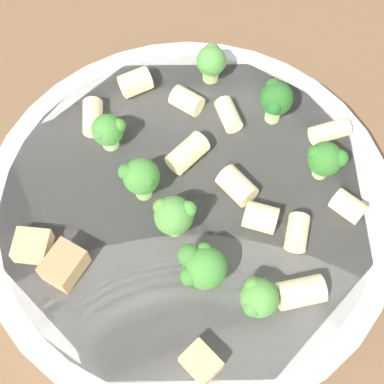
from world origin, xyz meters
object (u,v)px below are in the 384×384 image
rigatoni_0 (188,101)px  rigatoni_4 (232,114)px  rigatoni_5 (189,153)px  broccoli_floret_4 (112,131)px  chicken_chunk_2 (206,363)px  rigatoni_6 (96,117)px  rigatoni_7 (301,233)px  rigatoni_1 (139,82)px  rigatoni_8 (305,292)px  rigatoni_2 (333,131)px  broccoli_floret_2 (330,159)px  broccoli_floret_6 (208,266)px  rigatoni_9 (241,186)px  broccoli_floret_0 (178,215)px  pasta_bowl (192,208)px  broccoli_floret_3 (263,297)px  chicken_chunk_1 (36,246)px  broccoli_floret_5 (279,99)px  broccoli_floret_1 (144,178)px  broccoli_floret_7 (214,61)px  rigatoni_10 (352,206)px  chicken_chunk_0 (68,265)px  rigatoni_3 (265,217)px

rigatoni_0 → rigatoni_4: 0.03m
rigatoni_4 → rigatoni_5: size_ratio=0.86×
broccoli_floret_4 → chicken_chunk_2: 0.17m
rigatoni_6 → rigatoni_7: bearing=56.1°
rigatoni_1 → rigatoni_8: size_ratio=0.77×
rigatoni_2 → broccoli_floret_2: bearing=-16.7°
rigatoni_2 → rigatoni_7: size_ratio=1.19×
broccoli_floret_6 → rigatoni_9: bearing=158.6°
broccoli_floret_0 → rigatoni_6: bearing=-145.8°
pasta_bowl → broccoli_floret_3: 0.09m
chicken_chunk_1 → rigatoni_7: bearing=92.1°
rigatoni_7 → broccoli_floret_5: bearing=-175.4°
broccoli_floret_6 → rigatoni_6: size_ratio=1.31×
broccoli_floret_1 → broccoli_floret_6: bearing=32.9°
broccoli_floret_7 → rigatoni_0: broccoli_floret_7 is taller
broccoli_floret_5 → rigatoni_7: (0.09, 0.01, -0.02)m
rigatoni_0 → rigatoni_1: (-0.02, -0.04, 0.00)m
broccoli_floret_5 → chicken_chunk_1: 0.19m
rigatoni_1 → rigatoni_10: size_ratio=1.02×
broccoli_floret_7 → rigatoni_9: (0.10, 0.01, -0.01)m
broccoli_floret_2 → rigatoni_1: bearing=-120.0°
broccoli_floret_2 → rigatoni_7: size_ratio=1.33×
rigatoni_0 → rigatoni_8: (0.15, 0.07, 0.00)m
rigatoni_6 → rigatoni_9: rigatoni_9 is taller
chicken_chunk_0 → broccoli_floret_1: bearing=139.1°
broccoli_floret_2 → broccoli_floret_6: 0.11m
chicken_chunk_2 → rigatoni_0: bearing=-177.5°
broccoli_floret_5 → chicken_chunk_2: 0.18m
broccoli_floret_0 → broccoli_floret_2: bearing=112.2°
rigatoni_2 → rigatoni_8: rigatoni_8 is taller
rigatoni_5 → chicken_chunk_0: size_ratio=1.12×
rigatoni_8 → broccoli_floret_0: bearing=-121.0°
rigatoni_5 → rigatoni_7: size_ratio=1.24×
rigatoni_0 → rigatoni_3: 0.11m
broccoli_floret_4 → rigatoni_5: (0.01, 0.05, -0.01)m
rigatoni_4 → chicken_chunk_0: (0.11, -0.11, 0.00)m
broccoli_floret_4 → broccoli_floret_6: 0.12m
broccoli_floret_6 → chicken_chunk_1: size_ratio=1.59×
rigatoni_6 → broccoli_floret_0: bearing=34.2°
broccoli_floret_7 → chicken_chunk_0: 0.18m
rigatoni_5 → pasta_bowl: bearing=2.6°
broccoli_floret_1 → broccoli_floret_4: (-0.04, -0.02, -0.00)m
rigatoni_0 → rigatoni_7: 0.13m
broccoli_floret_5 → chicken_chunk_0: 0.18m
broccoli_floret_7 → rigatoni_2: 0.10m
broccoli_floret_7 → rigatoni_4: broccoli_floret_7 is taller
rigatoni_9 → broccoli_floret_0: bearing=-56.2°
rigatoni_9 → chicken_chunk_1: 0.14m
broccoli_floret_4 → chicken_chunk_0: bearing=-13.7°
broccoli_floret_0 → rigatoni_4: (-0.09, 0.04, -0.02)m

